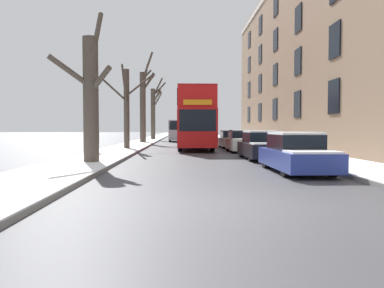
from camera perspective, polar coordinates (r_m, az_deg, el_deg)
The scene contains 15 objects.
ground_plane at distance 7.63m, azimuth 7.48°, elevation -9.21°, with size 320.00×320.00×0.00m, color #424247.
sidewalk_left at distance 60.54m, azimuth -5.61°, elevation 0.96°, with size 2.92×130.00×0.16m.
sidewalk_right at distance 60.75m, azimuth 4.53°, elevation 0.97°, with size 2.92×130.00×0.16m.
terrace_facade_right at distance 31.74m, azimuth 22.14°, elevation 12.61°, with size 9.10×41.86×14.55m.
bare_tree_left_0 at distance 16.18m, azimuth -15.18°, elevation 7.15°, with size 2.63×2.99×6.84m.
bare_tree_left_1 at distance 26.98m, azimuth -9.93°, elevation 5.81°, with size 3.26×4.32×5.75m.
bare_tree_left_2 at distance 38.95m, azimuth -7.39°, elevation 6.29°, with size 1.67×2.81×9.19m.
bare_tree_left_3 at distance 49.90m, azimuth -5.84°, elevation 5.05°, with size 2.04×1.43×8.30m.
double_decker_bus at distance 28.53m, azimuth 0.37°, elevation 4.16°, with size 2.54×11.31×4.29m.
parked_car_0 at distance 13.60m, azimuth 15.53°, elevation -1.44°, with size 1.70×4.51×1.41m.
parked_car_1 at distance 18.98m, azimuth 10.56°, elevation -0.30°, with size 1.78×4.43×1.43m.
parked_car_2 at distance 24.68m, azimuth 7.71°, elevation 0.34°, with size 1.84×3.93×1.45m.
parked_car_3 at distance 30.23m, azimuth 5.98°, elevation 0.66°, with size 1.76×4.49×1.40m.
oncoming_van at distance 44.80m, azimuth -2.20°, elevation 2.12°, with size 2.03×5.36×2.51m.
pedestrian_left_sidewalk at distance 21.65m, azimuth -14.41°, elevation 0.54°, with size 0.35×0.35×1.58m.
Camera 1 is at (-1.20, -7.38, 1.52)m, focal length 35.00 mm.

